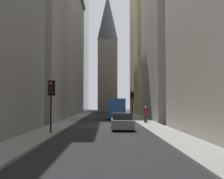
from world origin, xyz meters
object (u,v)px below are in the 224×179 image
(hatchback_grey, at_px, (122,122))
(pedestrian, at_px, (145,114))
(traffic_light_midblock, at_px, (132,98))
(delivery_truck, at_px, (116,109))
(discarded_bottle, at_px, (72,120))
(traffic_light_foreground, at_px, (51,94))

(hatchback_grey, xyz_separation_m, pedestrian, (6.51, -2.89, 0.45))
(hatchback_grey, relative_size, traffic_light_midblock, 1.11)
(delivery_truck, relative_size, traffic_light_midblock, 1.67)
(pedestrian, bearing_deg, traffic_light_midblock, 0.50)
(delivery_truck, xyz_separation_m, discarded_bottle, (-6.98, 5.36, -1.21))
(traffic_light_foreground, distance_m, discarded_bottle, 12.77)
(traffic_light_foreground, height_order, pedestrian, traffic_light_foreground)
(discarded_bottle, bearing_deg, delivery_truck, -37.52)
(delivery_truck, height_order, hatchback_grey, delivery_truck)
(delivery_truck, xyz_separation_m, pedestrian, (-9.15, -2.89, -0.35))
(delivery_truck, relative_size, discarded_bottle, 23.93)
(traffic_light_foreground, bearing_deg, hatchback_grey, -53.99)
(delivery_truck, bearing_deg, traffic_light_midblock, -26.38)
(traffic_light_foreground, relative_size, traffic_light_midblock, 0.96)
(delivery_truck, distance_m, traffic_light_midblock, 6.39)
(traffic_light_midblock, xyz_separation_m, pedestrian, (-14.72, -0.13, -1.88))
(delivery_truck, xyz_separation_m, traffic_light_midblock, (5.56, -2.76, 1.53))
(hatchback_grey, height_order, traffic_light_foreground, traffic_light_foreground)
(discarded_bottle, bearing_deg, pedestrian, -104.81)
(delivery_truck, distance_m, hatchback_grey, 15.69)
(traffic_light_foreground, height_order, traffic_light_midblock, traffic_light_midblock)
(traffic_light_foreground, relative_size, discarded_bottle, 13.83)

